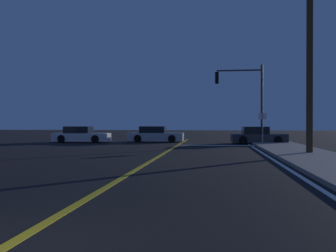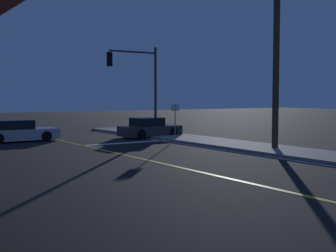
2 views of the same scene
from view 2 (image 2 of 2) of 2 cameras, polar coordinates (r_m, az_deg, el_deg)
sidewalk_right at (r=21.90m, az=18.36°, el=-3.53°), size 3.20×43.17×0.15m
lane_line_center at (r=16.96m, az=3.36°, el=-5.65°), size 0.20×40.78×0.01m
lane_line_edge_right at (r=20.50m, az=15.15°, el=-4.15°), size 0.16×40.78×0.01m
stop_bar at (r=27.22m, az=-5.33°, el=-2.13°), size 5.47×0.50×0.01m
car_side_waiting_charcoal at (r=31.10m, az=-2.35°, el=-0.33°), size 4.28×2.13×1.34m
car_lead_oncoming_silver at (r=29.47m, az=-18.35°, el=-0.73°), size 4.71×1.91×1.34m
traffic_signal_near_right at (r=30.24m, az=-3.61°, el=6.11°), size 3.66×0.28×6.10m
utility_pole_right at (r=24.01m, az=13.47°, el=9.68°), size 1.61×0.33×10.30m
street_sign_corner at (r=28.37m, az=0.90°, el=1.30°), size 0.56×0.13×2.34m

